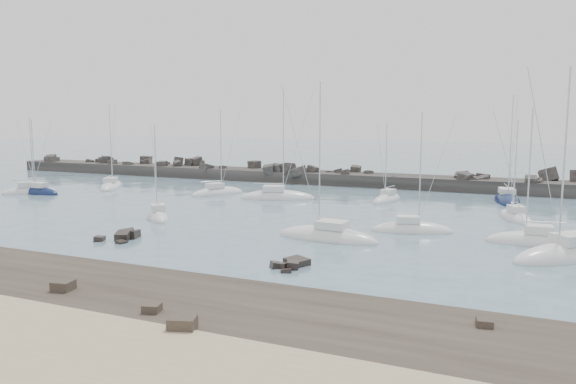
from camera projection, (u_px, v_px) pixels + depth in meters
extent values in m
plane|color=slate|center=(211.00, 225.00, 55.62)|extent=(400.00, 400.00, 0.00)
cube|color=#2C241E|center=(27.00, 286.00, 35.69)|extent=(140.00, 12.00, 0.70)
cube|color=#2C241E|center=(485.00, 322.00, 28.01)|extent=(0.94, 1.08, 0.36)
cube|color=#2C241E|center=(152.00, 308.00, 29.94)|extent=(1.07, 1.03, 0.43)
cube|color=#2C241E|center=(63.00, 285.00, 33.69)|extent=(1.33, 1.26, 0.57)
cube|color=#2C241E|center=(182.00, 324.00, 27.24)|extent=(1.57, 1.39, 0.71)
cube|color=black|center=(121.00, 244.00, 47.79)|extent=(0.91, 0.94, 0.82)
cube|color=black|center=(127.00, 237.00, 49.92)|extent=(1.83, 1.86, 1.61)
cube|color=black|center=(130.00, 236.00, 49.97)|extent=(1.91, 1.73, 1.23)
cube|color=black|center=(123.00, 237.00, 48.88)|extent=(1.56, 1.63, 1.07)
cube|color=black|center=(100.00, 239.00, 48.68)|extent=(1.12, 1.21, 0.65)
cube|color=black|center=(127.00, 240.00, 49.53)|extent=(0.95, 1.15, 0.75)
cube|color=black|center=(284.00, 268.00, 40.03)|extent=(1.00, 1.01, 0.87)
cube|color=black|center=(297.00, 264.00, 40.85)|extent=(2.04, 1.98, 0.94)
cube|color=black|center=(293.00, 268.00, 39.83)|extent=(1.23, 1.32, 1.04)
cube|color=black|center=(276.00, 265.00, 40.04)|extent=(1.11, 1.10, 0.60)
cube|color=black|center=(287.00, 273.00, 38.92)|extent=(1.04, 1.04, 0.78)
cube|color=#2A2725|center=(293.00, 180.00, 93.02)|extent=(115.00, 6.00, 3.20)
cube|color=#2A2725|center=(268.00, 169.00, 95.89)|extent=(1.65, 1.51, 1.40)
cube|color=#2A2725|center=(531.00, 181.00, 76.29)|extent=(1.65, 1.90, 1.57)
cube|color=#2A2725|center=(52.00, 161.00, 112.10)|extent=(2.54, 2.35, 1.95)
cube|color=#2A2725|center=(206.00, 168.00, 97.26)|extent=(2.58, 2.51, 1.97)
cube|color=#2A2725|center=(313.00, 170.00, 90.54)|extent=(2.06, 1.68, 1.69)
cube|color=#2A2725|center=(329.00, 174.00, 90.83)|extent=(1.67, 1.75, 1.22)
cube|color=#2A2725|center=(305.00, 173.00, 92.41)|extent=(1.82, 1.96, 1.33)
cube|color=#2A2725|center=(147.00, 163.00, 106.97)|extent=(2.44, 2.61, 2.11)
cube|color=#2A2725|center=(279.00, 170.00, 91.92)|extent=(2.63, 2.45, 2.29)
cube|color=#2A2725|center=(483.00, 177.00, 83.22)|extent=(2.19, 1.93, 1.31)
cube|color=#2A2725|center=(472.00, 178.00, 81.98)|extent=(1.49, 1.63, 1.16)
cube|color=#2A2725|center=(90.00, 162.00, 110.65)|extent=(1.74, 1.57, 1.41)
cube|color=#2A2725|center=(278.00, 169.00, 95.16)|extent=(2.51, 2.40, 1.93)
cube|color=#2A2725|center=(146.00, 161.00, 107.91)|extent=(2.83, 3.01, 2.12)
cube|color=#2A2725|center=(167.00, 165.00, 105.86)|extent=(1.58, 1.34, 1.14)
cube|color=#2A2725|center=(465.00, 177.00, 80.35)|extent=(2.35, 2.54, 1.64)
cube|color=#2A2725|center=(548.00, 175.00, 79.32)|extent=(2.85, 2.58, 2.78)
cube|color=#2A2725|center=(112.00, 163.00, 106.19)|extent=(1.59, 1.29, 1.30)
cube|color=#2A2725|center=(128.00, 165.00, 104.76)|extent=(1.58, 1.82, 1.54)
cube|color=#2A2725|center=(284.00, 169.00, 91.76)|extent=(2.79, 2.34, 2.31)
cube|color=#2A2725|center=(462.00, 177.00, 81.93)|extent=(2.00, 2.15, 1.84)
cube|color=#2A2725|center=(482.00, 177.00, 83.06)|extent=(1.97, 1.84, 1.33)
cube|color=#2A2725|center=(191.00, 164.00, 103.30)|extent=(2.30, 1.88, 2.05)
cube|color=#2A2725|center=(177.00, 164.00, 101.23)|extent=(1.69, 1.93, 1.55)
cube|color=#2A2725|center=(51.00, 160.00, 115.70)|extent=(1.82, 1.88, 1.21)
cube|color=#2A2725|center=(356.00, 170.00, 91.10)|extent=(1.90, 1.89, 1.84)
cube|color=#2A2725|center=(338.00, 172.00, 89.99)|extent=(1.68, 1.49, 1.31)
cube|color=#2A2725|center=(223.00, 168.00, 96.85)|extent=(1.30, 1.33, 0.93)
cube|color=#2A2725|center=(107.00, 162.00, 108.85)|extent=(2.34, 2.81, 2.42)
cube|color=#2A2725|center=(395.00, 178.00, 84.31)|extent=(1.17, 1.03, 0.86)
cube|color=#2A2725|center=(472.00, 181.00, 79.90)|extent=(1.31, 1.21, 1.10)
cube|color=#2A2725|center=(536.00, 180.00, 77.62)|extent=(1.42, 1.22, 1.01)
cube|color=#2A2725|center=(51.00, 159.00, 114.71)|extent=(2.67, 2.88, 2.06)
cube|color=#2A2725|center=(178.00, 163.00, 103.63)|extent=(2.52, 2.81, 2.45)
cube|color=#2A2725|center=(104.00, 161.00, 107.97)|extent=(2.35, 2.39, 1.87)
cube|color=#2A2725|center=(200.00, 164.00, 102.51)|extent=(1.49, 1.48, 1.54)
cube|color=#2A2725|center=(100.00, 161.00, 110.39)|extent=(2.12, 2.06, 1.20)
cube|color=#2A2725|center=(475.00, 180.00, 80.18)|extent=(1.33, 1.26, 1.19)
cube|color=#2A2725|center=(345.00, 173.00, 87.17)|extent=(1.60, 1.29, 1.26)
cube|color=#2A2725|center=(483.00, 180.00, 80.73)|extent=(2.22, 2.12, 1.48)
cube|color=#2A2725|center=(539.00, 184.00, 76.67)|extent=(1.62, 1.56, 1.53)
cube|color=#2A2725|center=(348.00, 172.00, 91.44)|extent=(1.37, 1.46, 0.87)
cube|color=#2A2725|center=(288.00, 171.00, 91.38)|extent=(3.03, 3.37, 2.48)
cube|color=#2A2725|center=(103.00, 162.00, 111.02)|extent=(2.11, 2.18, 1.84)
cube|color=#2A2725|center=(297.00, 171.00, 89.75)|extent=(2.83, 2.94, 2.10)
cube|color=#2A2725|center=(270.00, 170.00, 91.91)|extent=(2.02, 2.15, 2.08)
cube|color=#2A2725|center=(197.00, 162.00, 102.72)|extent=(2.22, 2.49, 1.99)
cube|color=#2A2725|center=(368.00, 175.00, 88.45)|extent=(1.74, 1.90, 1.57)
cube|color=#2A2725|center=(289.00, 168.00, 92.78)|extent=(2.44, 2.60, 2.07)
cube|color=#2A2725|center=(340.00, 175.00, 89.16)|extent=(1.75, 1.78, 1.06)
cube|color=#2A2725|center=(254.00, 165.00, 97.71)|extent=(2.32, 2.13, 1.62)
cube|color=#2A2725|center=(162.00, 164.00, 101.57)|extent=(1.78, 1.53, 1.17)
ellipsoid|color=silver|center=(29.00, 193.00, 78.75)|extent=(6.49, 6.73, 2.03)
cube|color=silver|center=(26.00, 185.00, 78.45)|extent=(2.42, 2.44, 0.71)
cylinder|color=silver|center=(31.00, 153.00, 78.21)|extent=(0.12, 0.12, 9.64)
cylinder|color=silver|center=(22.00, 180.00, 78.17)|extent=(2.02, 2.15, 0.10)
ellipsoid|color=silver|center=(111.00, 188.00, 84.80)|extent=(6.44, 8.91, 2.13)
cube|color=silver|center=(110.00, 180.00, 84.21)|extent=(2.68, 2.96, 0.66)
cylinder|color=silver|center=(111.00, 143.00, 84.58)|extent=(0.11, 0.11, 11.69)
cylinder|color=silver|center=(109.00, 176.00, 83.53)|extent=(1.71, 3.10, 0.09)
ellipsoid|color=#0F1C42|center=(38.00, 193.00, 78.33)|extent=(6.98, 2.19, 2.00)
cube|color=silver|center=(40.00, 185.00, 78.03)|extent=(1.96, 1.41, 0.70)
cylinder|color=silver|center=(33.00, 154.00, 77.82)|extent=(0.12, 0.12, 9.41)
cylinder|color=silver|center=(42.00, 181.00, 77.75)|extent=(2.79, 0.11, 0.10)
ellipsoid|color=silver|center=(218.00, 194.00, 77.75)|extent=(6.10, 8.21, 2.07)
cube|color=silver|center=(215.00, 186.00, 77.35)|extent=(2.51, 2.75, 0.67)
cylinder|color=silver|center=(221.00, 148.00, 77.29)|extent=(0.11, 0.11, 10.83)
cylinder|color=silver|center=(211.00, 181.00, 76.93)|extent=(1.65, 2.84, 0.10)
ellipsoid|color=silver|center=(277.00, 199.00, 73.46)|extent=(10.26, 6.19, 2.34)
cube|color=silver|center=(274.00, 188.00, 73.31)|extent=(3.25, 2.79, 0.70)
cylinder|color=silver|center=(283.00, 140.00, 72.38)|extent=(0.12, 0.12, 13.24)
cylinder|color=silver|center=(268.00, 183.00, 73.27)|extent=(3.72, 1.43, 0.10)
ellipsoid|color=silver|center=(158.00, 218.00, 59.45)|extent=(6.08, 6.22, 1.94)
cube|color=silver|center=(158.00, 207.00, 58.99)|extent=(2.25, 2.27, 0.69)
cylinder|color=silver|center=(156.00, 168.00, 59.24)|extent=(0.12, 0.12, 8.97)
cylinder|color=silver|center=(158.00, 202.00, 58.47)|extent=(1.91, 1.99, 0.10)
ellipsoid|color=silver|center=(387.00, 201.00, 71.47)|extent=(3.42, 7.06, 1.89)
cube|color=silver|center=(388.00, 192.00, 71.59)|extent=(1.72, 2.13, 0.65)
cylinder|color=silver|center=(386.00, 159.00, 70.32)|extent=(0.11, 0.11, 9.14)
cylinder|color=silver|center=(390.00, 187.00, 71.90)|extent=(0.64, 2.67, 0.09)
ellipsoid|color=silver|center=(412.00, 231.00, 52.44)|extent=(7.91, 4.23, 1.95)
cube|color=silver|center=(408.00, 219.00, 52.35)|extent=(2.44, 2.02, 0.63)
cylinder|color=silver|center=(420.00, 168.00, 51.56)|extent=(0.11, 0.11, 10.21)
cylinder|color=silver|center=(402.00, 213.00, 52.35)|extent=(2.94, 0.87, 0.09)
ellipsoid|color=#0F1C42|center=(507.00, 201.00, 70.96)|extent=(4.49, 9.55, 2.23)
cube|color=silver|center=(507.00, 191.00, 71.23)|extent=(2.29, 2.87, 0.68)
cylinder|color=silver|center=(511.00, 145.00, 69.29)|extent=(0.12, 0.12, 12.39)
cylinder|color=silver|center=(506.00, 185.00, 71.76)|extent=(0.77, 3.63, 0.10)
ellipsoid|color=silver|center=(533.00, 243.00, 47.46)|extent=(7.99, 3.25, 2.09)
cube|color=silver|center=(539.00, 229.00, 47.18)|extent=(2.33, 1.80, 0.70)
cylinder|color=silver|center=(529.00, 171.00, 46.82)|extent=(0.12, 0.12, 10.49)
cylinder|color=silver|center=(547.00, 222.00, 46.93)|extent=(3.10, 0.44, 0.10)
ellipsoid|color=silver|center=(515.00, 219.00, 58.82)|extent=(4.83, 7.37, 1.93)
cube|color=silver|center=(517.00, 209.00, 58.32)|extent=(2.10, 2.39, 0.65)
cylinder|color=silver|center=(516.00, 165.00, 58.63)|extent=(0.11, 0.11, 9.55)
cylinder|color=silver|center=(519.00, 204.00, 57.74)|extent=(1.21, 2.63, 0.09)
ellipsoid|color=silver|center=(566.00, 258.00, 42.53)|extent=(9.13, 8.98, 2.50)
cube|color=silver|center=(572.00, 239.00, 42.51)|extent=(3.34, 3.32, 0.80)
cylinder|color=silver|center=(565.00, 158.00, 41.24)|extent=(0.14, 0.14, 13.20)
ellipsoid|color=silver|center=(327.00, 239.00, 49.33)|extent=(9.54, 3.45, 2.24)
cube|color=silver|center=(332.00, 225.00, 48.95)|extent=(2.73, 2.04, 0.67)
cylinder|color=silver|center=(320.00, 156.00, 48.70)|extent=(0.12, 0.12, 12.67)
cylinder|color=silver|center=(339.00, 218.00, 48.56)|extent=(3.75, 0.31, 0.10)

